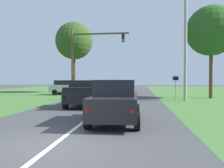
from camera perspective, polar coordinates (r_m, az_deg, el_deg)
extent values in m
plane|color=#424244|center=(17.23, -1.61, -5.34)|extent=(120.00, 120.00, 0.00)
cube|color=white|center=(6.74, -16.19, -15.78)|extent=(0.16, 39.25, 0.01)
cube|color=black|center=(10.12, 0.92, -5.37)|extent=(1.97, 4.48, 0.89)
cube|color=black|center=(10.28, 1.05, -0.84)|extent=(1.73, 2.78, 0.69)
cube|color=red|center=(8.08, -6.23, -6.74)|extent=(0.14, 0.06, 0.12)
cube|color=red|center=(7.89, 5.16, -6.93)|extent=(0.14, 0.06, 0.12)
cylinder|color=black|center=(11.66, -3.18, -6.71)|extent=(0.24, 0.72, 0.72)
cylinder|color=black|center=(11.50, 6.42, -6.83)|extent=(0.24, 0.72, 0.72)
cylinder|color=black|center=(8.98, -6.16, -9.11)|extent=(0.24, 0.72, 0.72)
cylinder|color=black|center=(8.77, 6.42, -9.36)|extent=(0.24, 0.72, 0.72)
cube|color=black|center=(16.38, -6.77, -2.80)|extent=(2.29, 4.91, 0.84)
cube|color=black|center=(16.11, -6.95, -0.21)|extent=(1.91, 1.91, 0.65)
cube|color=black|center=(14.89, -7.91, -1.20)|extent=(2.06, 1.92, 0.20)
cube|color=red|center=(14.27, -12.04, -3.25)|extent=(0.14, 0.07, 0.12)
cube|color=red|center=(13.88, -5.24, -3.35)|extent=(0.14, 0.07, 0.12)
cylinder|color=black|center=(18.10, -9.09, -3.76)|extent=(0.28, 0.81, 0.80)
cylinder|color=black|center=(17.72, -2.49, -3.86)|extent=(0.28, 0.81, 0.80)
cylinder|color=black|center=(15.22, -11.76, -4.72)|extent=(0.28, 0.81, 0.80)
cylinder|color=black|center=(14.77, -3.92, -4.88)|extent=(0.28, 0.81, 0.80)
cylinder|color=brown|center=(27.09, -10.10, 5.39)|extent=(0.24, 0.24, 7.89)
cube|color=#4C3D2B|center=(26.77, -3.04, 12.68)|extent=(6.73, 0.16, 0.16)
cube|color=black|center=(26.34, 2.86, 11.65)|extent=(0.32, 0.28, 0.90)
sphere|color=black|center=(26.25, 2.84, 12.36)|extent=(0.22, 0.22, 0.22)
sphere|color=black|center=(26.19, 2.84, 11.71)|extent=(0.22, 0.22, 0.22)
sphere|color=#1ED83F|center=(26.14, 2.84, 11.07)|extent=(0.22, 0.22, 0.22)
cylinder|color=gray|center=(21.96, 15.90, -0.82)|extent=(0.08, 0.08, 2.41)
cube|color=white|center=(21.91, 15.92, 1.40)|extent=(0.60, 0.03, 0.44)
cube|color=black|center=(21.90, 15.93, 1.40)|extent=(0.52, 0.01, 0.36)
cylinder|color=#4C351E|center=(25.22, 23.91, 2.37)|extent=(0.36, 0.36, 5.04)
sphere|color=#27521D|center=(25.70, 24.00, 12.31)|extent=(5.12, 5.12, 5.12)
cube|color=silver|center=(29.06, -11.32, -1.10)|extent=(4.34, 1.97, 0.92)
cube|color=black|center=(29.10, -11.73, 0.37)|extent=(2.62, 1.70, 0.58)
cube|color=red|center=(27.78, -7.58, -1.10)|extent=(0.06, 0.14, 0.12)
cube|color=red|center=(29.26, -6.92, -0.98)|extent=(0.06, 0.14, 0.12)
cylinder|color=black|center=(28.62, -14.40, -2.08)|extent=(0.69, 0.24, 0.68)
cylinder|color=black|center=(30.36, -13.22, -1.88)|extent=(0.69, 0.24, 0.68)
cylinder|color=black|center=(27.83, -9.23, -2.15)|extent=(0.69, 0.24, 0.68)
cylinder|color=black|center=(29.62, -8.33, -1.94)|extent=(0.69, 0.24, 0.68)
cylinder|color=#9E998E|center=(21.40, 18.24, 9.15)|extent=(0.28, 0.28, 9.89)
cylinder|color=#4C351E|center=(33.77, -9.61, 2.62)|extent=(0.36, 0.36, 5.60)
sphere|color=#2F4E1D|center=(34.24, -9.64, 10.79)|extent=(5.50, 5.50, 5.50)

